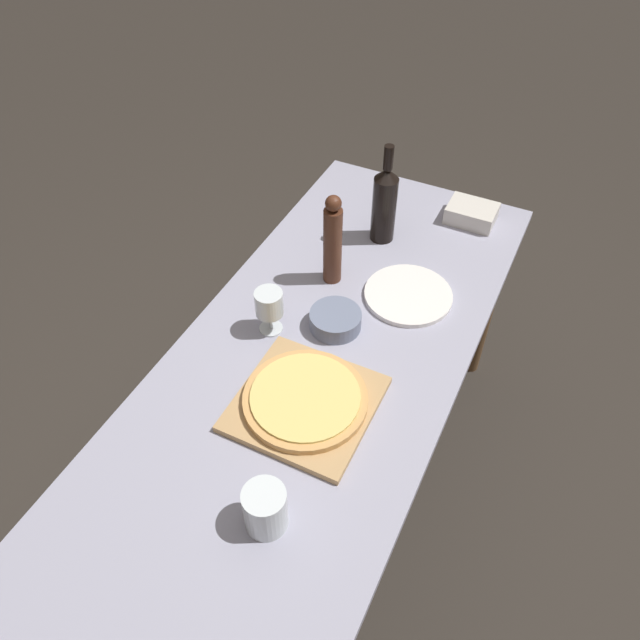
{
  "coord_description": "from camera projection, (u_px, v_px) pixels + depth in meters",
  "views": [
    {
      "loc": [
        0.46,
        -0.89,
        1.94
      ],
      "look_at": [
        -0.03,
        0.11,
        0.8
      ],
      "focal_mm": 35.0,
      "sensor_mm": 36.0,
      "label": 1
    }
  ],
  "objects": [
    {
      "name": "ground_plane",
      "position": [
        313.0,
        510.0,
        2.08
      ],
      "size": [
        12.0,
        12.0,
        0.0
      ],
      "primitive_type": "plane",
      "color": "#2D2823"
    },
    {
      "name": "drinking_tumbler",
      "position": [
        265.0,
        509.0,
        1.23
      ],
      "size": [
        0.09,
        0.09,
        0.11
      ],
      "color": "silver",
      "rests_on": "dining_table"
    },
    {
      "name": "small_bowl",
      "position": [
        335.0,
        320.0,
        1.63
      ],
      "size": [
        0.14,
        0.14,
        0.05
      ],
      "color": "slate",
      "rests_on": "dining_table"
    },
    {
      "name": "pizza",
      "position": [
        305.0,
        398.0,
        1.45
      ],
      "size": [
        0.29,
        0.29,
        0.02
      ],
      "color": "tan",
      "rests_on": "cutting_board"
    },
    {
      "name": "dinner_plate",
      "position": [
        408.0,
        295.0,
        1.72
      ],
      "size": [
        0.24,
        0.24,
        0.01
      ],
      "color": "white",
      "rests_on": "dining_table"
    },
    {
      "name": "dining_table",
      "position": [
        311.0,
        391.0,
        1.62
      ],
      "size": [
        0.71,
        1.8,
        0.74
      ],
      "color": "#9393A8",
      "rests_on": "ground_plane"
    },
    {
      "name": "cutting_board",
      "position": [
        305.0,
        404.0,
        1.46
      ],
      "size": [
        0.31,
        0.31,
        0.02
      ],
      "color": "tan",
      "rests_on": "dining_table"
    },
    {
      "name": "food_container",
      "position": [
        472.0,
        213.0,
        1.96
      ],
      "size": [
        0.15,
        0.11,
        0.05
      ],
      "color": "beige",
      "rests_on": "dining_table"
    },
    {
      "name": "pepper_mill",
      "position": [
        333.0,
        241.0,
        1.69
      ],
      "size": [
        0.05,
        0.05,
        0.28
      ],
      "color": "#4C2819",
      "rests_on": "dining_table"
    },
    {
      "name": "wine_glass",
      "position": [
        269.0,
        304.0,
        1.58
      ],
      "size": [
        0.07,
        0.07,
        0.13
      ],
      "color": "silver",
      "rests_on": "dining_table"
    },
    {
      "name": "wine_bottle",
      "position": [
        384.0,
        203.0,
        1.82
      ],
      "size": [
        0.07,
        0.07,
        0.31
      ],
      "color": "black",
      "rests_on": "dining_table"
    }
  ]
}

